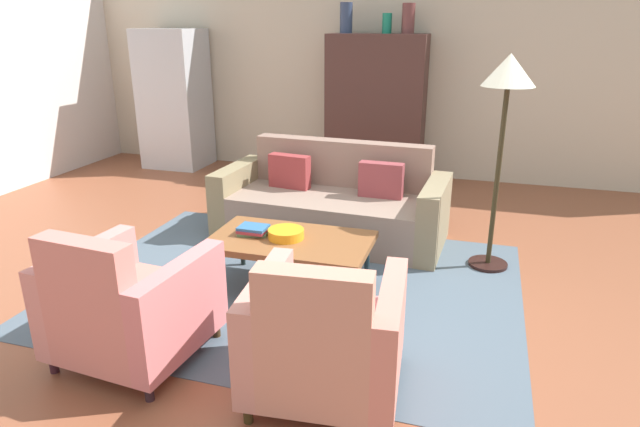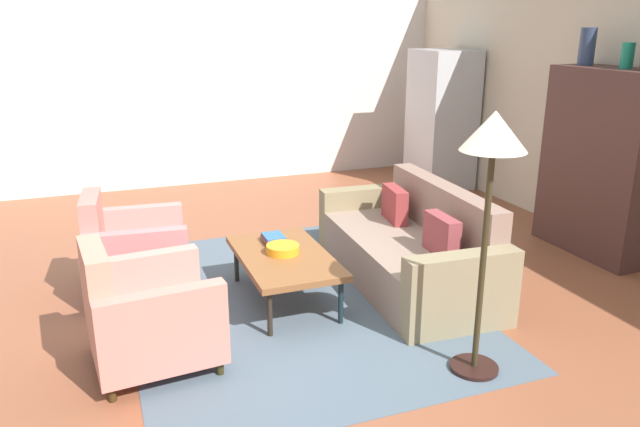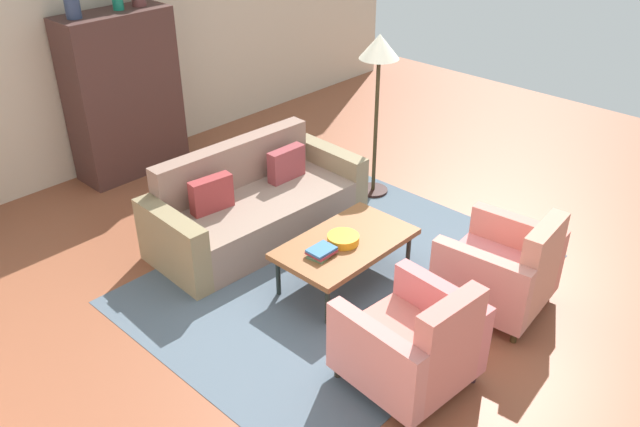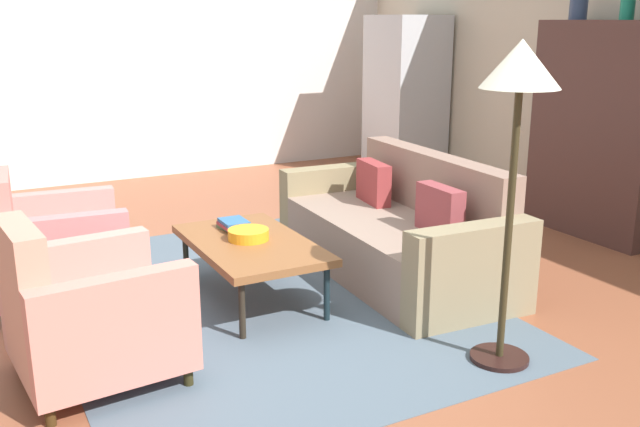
# 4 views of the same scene
# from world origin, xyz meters

# --- Properties ---
(ground_plane) EXTENTS (10.64, 10.64, 0.00)m
(ground_plane) POSITION_xyz_m (0.00, 0.00, 0.00)
(ground_plane) COLOR brown
(wall_left) EXTENTS (0.12, 7.45, 2.80)m
(wall_left) POSITION_xyz_m (-4.43, 0.00, 1.40)
(wall_left) COLOR silver
(wall_left) RESTS_ON ground
(area_rug) EXTENTS (3.40, 2.60, 0.01)m
(area_rug) POSITION_xyz_m (-0.30, 0.18, 0.00)
(area_rug) COLOR #4D5C69
(area_rug) RESTS_ON ground
(couch) EXTENTS (2.14, 1.00, 0.86)m
(couch) POSITION_xyz_m (-0.29, 1.32, 0.29)
(couch) COLOR gray
(couch) RESTS_ON ground
(coffee_table) EXTENTS (1.20, 0.70, 0.41)m
(coffee_table) POSITION_xyz_m (-0.30, 0.13, 0.37)
(coffee_table) COLOR black
(coffee_table) RESTS_ON ground
(armchair_left) EXTENTS (0.86, 0.86, 0.88)m
(armchair_left) POSITION_xyz_m (-0.90, -1.03, 0.34)
(armchair_left) COLOR black
(armchair_left) RESTS_ON ground
(armchair_right) EXTENTS (0.87, 0.87, 0.88)m
(armchair_right) POSITION_xyz_m (0.31, -1.03, 0.34)
(armchair_right) COLOR #29261D
(armchair_right) RESTS_ON ground
(fruit_bowl) EXTENTS (0.27, 0.27, 0.07)m
(fruit_bowl) POSITION_xyz_m (-0.33, 0.13, 0.45)
(fruit_bowl) COLOR orange
(fruit_bowl) RESTS_ON coffee_table
(book_stack) EXTENTS (0.25, 0.19, 0.07)m
(book_stack) POSITION_xyz_m (-0.60, 0.13, 0.44)
(book_stack) COLOR #476A45
(book_stack) RESTS_ON coffee_table
(cabinet) EXTENTS (1.20, 0.51, 1.80)m
(cabinet) POSITION_xyz_m (-0.32, 3.38, 0.90)
(cabinet) COLOR #462A26
(cabinet) RESTS_ON ground
(vase_tall) EXTENTS (0.15, 0.15, 0.35)m
(vase_tall) POSITION_xyz_m (-0.72, 3.37, 1.98)
(vase_tall) COLOR navy
(vase_tall) RESTS_ON cabinet
(vase_round) EXTENTS (0.11, 0.11, 0.23)m
(vase_round) POSITION_xyz_m (-0.22, 3.37, 1.92)
(vase_round) COLOR #167A5C
(vase_round) RESTS_ON cabinet
(refrigerator) EXTENTS (0.80, 0.73, 1.85)m
(refrigerator) POSITION_xyz_m (-3.11, 3.27, 0.93)
(refrigerator) COLOR #B7BABF
(refrigerator) RESTS_ON ground
(floor_lamp) EXTENTS (0.40, 0.40, 1.72)m
(floor_lamp) POSITION_xyz_m (1.15, 1.00, 1.44)
(floor_lamp) COLOR black
(floor_lamp) RESTS_ON ground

